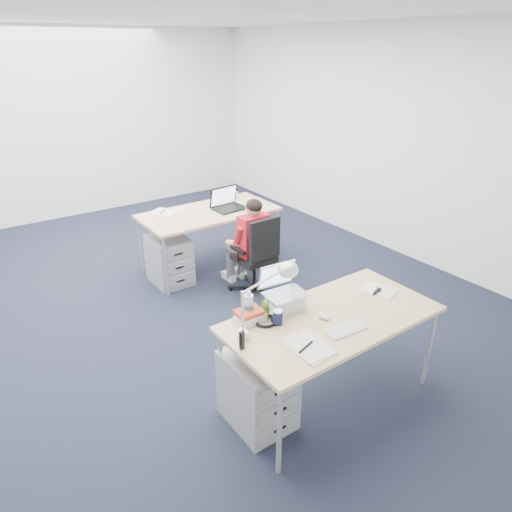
# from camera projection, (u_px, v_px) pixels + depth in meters

# --- Properties ---
(floor) EXTENTS (7.00, 7.00, 0.00)m
(floor) POSITION_uv_depth(u_px,v_px,m) (179.00, 302.00, 4.92)
(floor) COLOR black
(floor) RESTS_ON ground
(room) EXTENTS (6.02, 7.02, 2.80)m
(room) POSITION_uv_depth(u_px,v_px,m) (166.00, 141.00, 4.20)
(room) COLOR white
(room) RESTS_ON ground
(desk_near) EXTENTS (1.60, 0.80, 0.73)m
(desk_near) POSITION_uv_depth(u_px,v_px,m) (332.00, 322.00, 3.33)
(desk_near) COLOR tan
(desk_near) RESTS_ON ground
(desk_far) EXTENTS (1.60, 0.80, 0.73)m
(desk_far) POSITION_uv_depth(u_px,v_px,m) (209.00, 215.00, 5.42)
(desk_far) COLOR tan
(desk_far) RESTS_ON ground
(office_chair) EXTENTS (0.58, 0.58, 0.91)m
(office_chair) POSITION_uv_depth(u_px,v_px,m) (256.00, 271.00, 5.03)
(office_chair) COLOR black
(office_chair) RESTS_ON ground
(seated_person) EXTENTS (0.34, 0.58, 1.07)m
(seated_person) POSITION_uv_depth(u_px,v_px,m) (247.00, 243.00, 5.03)
(seated_person) COLOR red
(seated_person) RESTS_ON ground
(drawer_pedestal_near) EXTENTS (0.40, 0.50, 0.55)m
(drawer_pedestal_near) POSITION_uv_depth(u_px,v_px,m) (258.00, 390.00, 3.27)
(drawer_pedestal_near) COLOR #A6AAAB
(drawer_pedestal_near) RESTS_ON ground
(drawer_pedestal_far) EXTENTS (0.40, 0.50, 0.55)m
(drawer_pedestal_far) POSITION_uv_depth(u_px,v_px,m) (169.00, 260.00, 5.24)
(drawer_pedestal_far) COLOR #A6AAAB
(drawer_pedestal_far) RESTS_ON ground
(silver_laptop) EXTENTS (0.32, 0.27, 0.32)m
(silver_laptop) POSITION_uv_depth(u_px,v_px,m) (286.00, 289.00, 3.35)
(silver_laptop) COLOR silver
(silver_laptop) RESTS_ON desk_near
(wireless_keyboard) EXTENTS (0.31, 0.15, 0.02)m
(wireless_keyboard) POSITION_uv_depth(u_px,v_px,m) (346.00, 329.00, 3.15)
(wireless_keyboard) COLOR white
(wireless_keyboard) RESTS_ON desk_near
(computer_mouse) EXTENTS (0.08, 0.11, 0.04)m
(computer_mouse) POSITION_uv_depth(u_px,v_px,m) (324.00, 316.00, 3.28)
(computer_mouse) COLOR white
(computer_mouse) RESTS_ON desk_near
(headphones) EXTENTS (0.28, 0.25, 0.04)m
(headphones) POSITION_uv_depth(u_px,v_px,m) (265.00, 320.00, 3.24)
(headphones) COLOR black
(headphones) RESTS_ON desk_near
(can_koozie) EXTENTS (0.09, 0.09, 0.11)m
(can_koozie) POSITION_uv_depth(u_px,v_px,m) (278.00, 317.00, 3.20)
(can_koozie) COLOR #151943
(can_koozie) RESTS_ON desk_near
(water_bottle) EXTENTS (0.07, 0.07, 0.22)m
(water_bottle) POSITION_uv_depth(u_px,v_px,m) (249.00, 305.00, 3.24)
(water_bottle) COLOR silver
(water_bottle) RESTS_ON desk_near
(bear_figurine) EXTENTS (0.09, 0.07, 0.14)m
(bear_figurine) POSITION_uv_depth(u_px,v_px,m) (265.00, 309.00, 3.27)
(bear_figurine) COLOR #37731E
(bear_figurine) RESTS_ON desk_near
(book_stack) EXTENTS (0.22, 0.18, 0.09)m
(book_stack) POSITION_uv_depth(u_px,v_px,m) (250.00, 316.00, 3.23)
(book_stack) COLOR silver
(book_stack) RESTS_ON desk_near
(cordless_phone) EXTENTS (0.04, 0.03, 0.13)m
(cordless_phone) POSITION_uv_depth(u_px,v_px,m) (242.00, 340.00, 2.93)
(cordless_phone) COLOR black
(cordless_phone) RESTS_ON desk_near
(papers_left) EXTENTS (0.23, 0.33, 0.01)m
(papers_left) POSITION_uv_depth(u_px,v_px,m) (308.00, 347.00, 2.97)
(papers_left) COLOR #D9E484
(papers_left) RESTS_ON desk_near
(papers_right) EXTENTS (0.25, 0.30, 0.01)m
(papers_right) POSITION_uv_depth(u_px,v_px,m) (378.00, 291.00, 3.65)
(papers_right) COLOR #D9E484
(papers_right) RESTS_ON desk_near
(sunglasses) EXTENTS (0.12, 0.07, 0.03)m
(sunglasses) POSITION_uv_depth(u_px,v_px,m) (377.00, 292.00, 3.61)
(sunglasses) COLOR black
(sunglasses) RESTS_ON desk_near
(desk_lamp) EXTENTS (0.43, 0.18, 0.48)m
(desk_lamp) POSITION_uv_depth(u_px,v_px,m) (260.00, 300.00, 3.05)
(desk_lamp) COLOR silver
(desk_lamp) RESTS_ON desk_near
(dark_laptop) EXTENTS (0.40, 0.39, 0.27)m
(dark_laptop) POSITION_uv_depth(u_px,v_px,m) (230.00, 198.00, 5.41)
(dark_laptop) COLOR black
(dark_laptop) RESTS_ON desk_far
(far_cup) EXTENTS (0.08, 0.08, 0.10)m
(far_cup) POSITION_uv_depth(u_px,v_px,m) (235.00, 196.00, 5.81)
(far_cup) COLOR white
(far_cup) RESTS_ON desk_far
(far_papers) EXTENTS (0.34, 0.37, 0.01)m
(far_papers) POSITION_uv_depth(u_px,v_px,m) (164.00, 213.00, 5.35)
(far_papers) COLOR white
(far_papers) RESTS_ON desk_far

